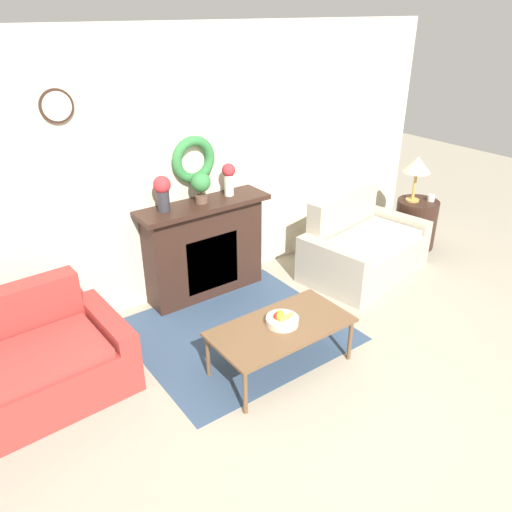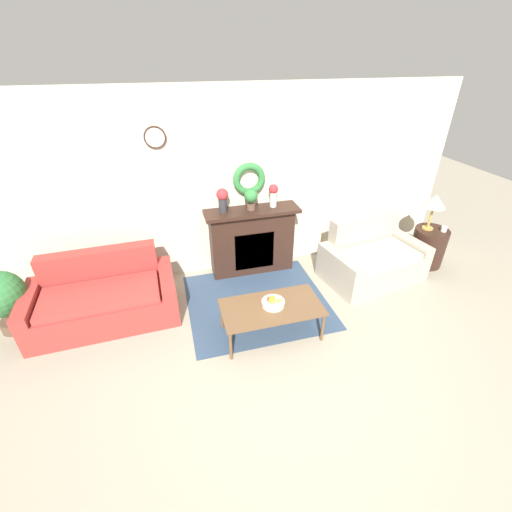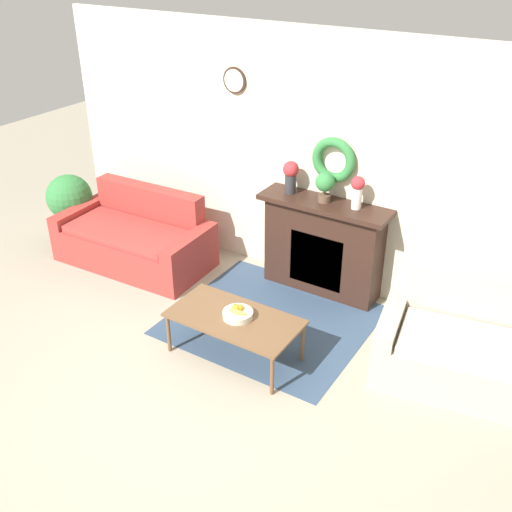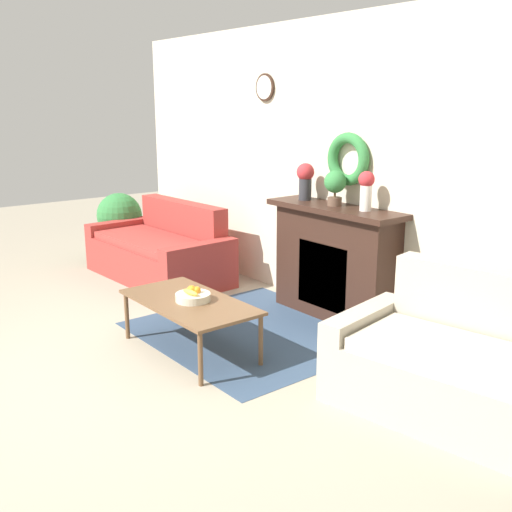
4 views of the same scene
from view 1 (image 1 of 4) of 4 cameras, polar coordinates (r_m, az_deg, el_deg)
name	(u,v)px [view 1 (image 1 of 4)]	position (r m, az deg, el deg)	size (l,w,h in m)	color
ground_plane	(355,426)	(4.01, 11.25, -18.49)	(16.00, 16.00, 0.00)	#9E937F
floor_rug	(238,331)	(4.88, -2.11, -8.53)	(1.90, 1.72, 0.01)	#334760
wall_back	(180,170)	(5.10, -8.73, 9.74)	(6.80, 0.16, 2.70)	beige
fireplace	(205,248)	(5.28, -5.91, 0.90)	(1.40, 0.41, 1.05)	#331E16
couch_left	(7,375)	(4.35, -26.62, -12.08)	(1.82, 0.97, 0.84)	#9E332D
loveseat_right	(362,248)	(5.90, 12.00, 0.93)	(1.58, 1.12, 0.90)	#B2A893
coffee_table	(281,329)	(4.22, 2.89, -8.34)	(1.20, 0.62, 0.43)	brown
fruit_bowl	(282,320)	(4.20, 3.02, -7.26)	(0.28, 0.28, 0.12)	beige
side_table_by_loveseat	(415,224)	(6.73, 17.75, 3.55)	(0.52, 0.52, 0.62)	#331E16
table_lamp	(417,166)	(6.47, 17.96, 9.76)	(0.34, 0.34, 0.56)	#B28E42
mug	(431,198)	(6.66, 19.39, 6.27)	(0.09, 0.09, 0.08)	silver
vase_on_mantel_left	(162,191)	(4.83, -10.64, 7.32)	(0.17, 0.17, 0.35)	#2D2D33
vase_on_mantel_right	(229,177)	(5.18, -3.14, 9.01)	(0.14, 0.14, 0.34)	silver
potted_plant_on_mantel	(201,184)	(5.00, -6.32, 8.13)	(0.20, 0.20, 0.31)	brown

